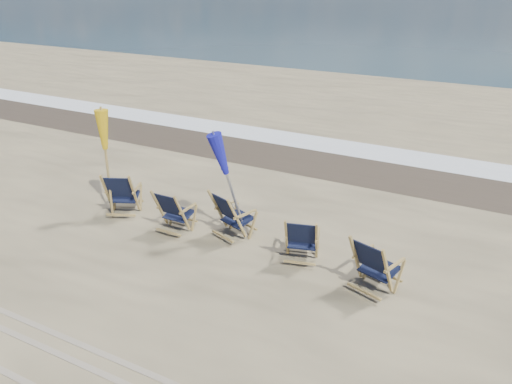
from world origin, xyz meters
TOP-DOWN VIEW (x-y plane):
  - surf_foam at (0.00, 8.30)m, footprint 200.00×1.40m
  - wet_sand_strip at (0.00, 6.80)m, footprint 200.00×2.60m
  - beach_chair_0 at (-2.69, 1.49)m, footprint 0.97×1.02m
  - beach_chair_1 at (-1.20, 1.22)m, footprint 0.67×0.75m
  - beach_chair_2 at (-0.06, 1.49)m, footprint 0.92×0.97m
  - beach_chair_3 at (1.65, 1.46)m, footprint 0.81×0.87m
  - beach_chair_4 at (3.08, 0.95)m, footprint 0.93×0.98m
  - umbrella_yellow at (-3.20, 1.31)m, footprint 0.30×0.30m
  - umbrella_blue at (-0.26, 1.67)m, footprint 0.30×0.30m

SIDE VIEW (x-z plane):
  - wet_sand_strip at x=0.00m, z-range 0.00..0.00m
  - surf_foam at x=0.00m, z-range 0.00..0.01m
  - beach_chair_3 at x=1.65m, z-range 0.00..1.01m
  - beach_chair_1 at x=-1.20m, z-range 0.00..1.04m
  - beach_chair_2 at x=-0.06m, z-range 0.00..1.09m
  - beach_chair_0 at x=-2.69m, z-range 0.00..1.11m
  - beach_chair_4 at x=3.08m, z-range 0.00..1.12m
  - umbrella_blue at x=-0.26m, z-range 0.64..2.98m
  - umbrella_yellow at x=-3.20m, z-range 0.67..3.11m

